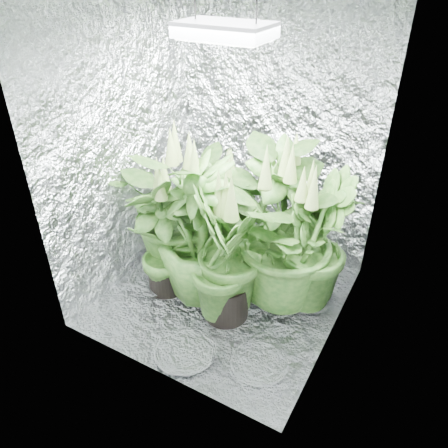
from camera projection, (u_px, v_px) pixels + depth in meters
ground at (225, 296)px, 3.25m from camera, size 1.60×1.60×0.00m
walls at (225, 174)px, 2.72m from camera, size 1.62×1.62×2.00m
grow_lamp at (225, 31)px, 2.28m from camera, size 0.50×0.30×0.22m
plant_a at (185, 210)px, 3.21m from camera, size 1.07×1.07×1.19m
plant_b at (283, 216)px, 3.17m from camera, size 0.79×0.79×1.18m
plant_c at (315, 243)px, 2.96m from camera, size 0.60×0.60×1.08m
plant_d at (226, 224)px, 3.20m from camera, size 0.75×0.75×1.05m
plant_e at (278, 235)px, 2.93m from camera, size 0.99×0.99×1.18m
plant_f at (163, 235)px, 3.06m from camera, size 0.69×0.69×1.05m
plant_g at (226, 257)px, 2.82m from camera, size 0.59×0.59×1.09m
plant_h at (200, 234)px, 2.99m from camera, size 0.83×0.83×1.16m
circulation_fan at (317, 278)px, 3.17m from camera, size 0.21×0.32×0.39m
plant_label at (232, 287)px, 2.88m from camera, size 0.05×0.05×0.07m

